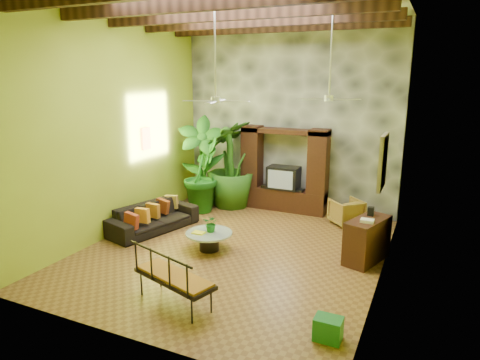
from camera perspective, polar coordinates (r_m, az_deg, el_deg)
The scene contains 23 objects.
ground at distance 9.33m, azimuth -0.72°, elevation -9.30°, with size 7.00×7.00×0.00m, color brown.
ceiling at distance 8.68m, azimuth -0.83°, elevation 22.68°, with size 6.00×7.00×0.02m, color silver.
back_wall at distance 11.89m, azimuth 6.61°, elevation 8.13°, with size 6.00×0.02×5.00m, color #9EAE27.
left_wall at distance 10.31m, azimuth -16.10°, elevation 6.81°, with size 0.02×7.00×5.00m, color #9EAE27.
right_wall at distance 7.85m, azimuth 19.44°, elevation 4.50°, with size 0.02×7.00×5.00m, color #9EAE27.
stone_accent_wall at distance 11.83m, azimuth 6.52°, elevation 8.11°, with size 5.98×0.10×4.98m, color #3E4046.
ceiling_beams at distance 8.65m, azimuth -0.83°, elevation 21.23°, with size 5.95×5.36×0.22m.
entertainment_center at distance 11.80m, azimuth 5.85°, elevation 0.55°, with size 2.40×0.55×2.30m.
ceiling_fan_front at distance 8.31m, azimuth -3.28°, elevation 11.99°, with size 1.28×1.28×1.86m.
ceiling_fan_back at distance 9.18m, azimuth 11.82°, elevation 11.91°, with size 1.28×1.28×1.86m.
wall_art_mask at distance 11.10m, azimuth -12.44°, elevation 5.42°, with size 0.06×0.32×0.55m, color gold.
wall_art_painting at distance 7.30m, azimuth 18.52°, elevation 2.31°, with size 0.06×0.70×0.90m, color teal.
sofa at distance 10.55m, azimuth -11.50°, elevation -4.92°, with size 2.22×0.87×0.65m, color black.
wicker_armchair at distance 11.08m, azimuth 13.97°, elevation -4.14°, with size 0.69×0.71×0.65m, color olive.
tall_plant_a at distance 11.98m, azimuth -5.04°, elevation 2.34°, with size 1.35×0.92×2.57m, color #21641A.
tall_plant_b at distance 11.72m, azimuth -5.15°, elevation 0.75°, with size 1.12×0.91×2.04m, color #185917.
tall_plant_c at distance 12.03m, azimuth -1.18°, elevation 2.14°, with size 1.37×1.37×2.45m, color #285C18.
coffee_table at distance 9.26m, azimuth -4.15°, elevation -7.80°, with size 1.00×1.00×0.40m.
centerpiece_plant at distance 9.18m, azimuth -3.83°, elevation -5.80°, with size 0.33×0.29×0.37m, color #1B6920.
yellow_tray at distance 9.17m, azimuth -5.55°, elevation -7.01°, with size 0.26×0.18×0.03m, color yellow.
iron_bench at distance 7.12m, azimuth -9.12°, elevation -12.45°, with size 1.60×0.98×0.57m.
side_console at distance 9.03m, azimuth 16.58°, elevation -7.69°, with size 0.50×1.11×0.89m, color #3D2813.
green_bin at distance 6.54m, azimuth 11.67°, elevation -18.85°, with size 0.39×0.29×0.34m, color #1C6B1E.
Camera 1 is at (3.71, -7.73, 3.68)m, focal length 32.00 mm.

